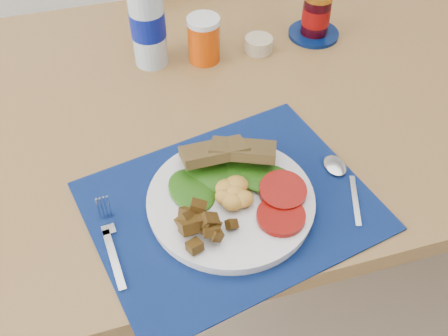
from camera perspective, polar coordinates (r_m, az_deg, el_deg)
name	(u,v)px	position (r m, az deg, el deg)	size (l,w,h in m)	color
ground	(277,334)	(1.61, 5.74, -17.51)	(4.00, 4.00, 0.00)	tan
table	(267,117)	(1.18, 4.73, 5.51)	(1.40, 0.90, 0.75)	brown
chair_far	(194,9)	(1.66, -3.30, 16.87)	(0.51, 0.49, 1.23)	brown
placemat	(231,206)	(0.89, 0.73, -4.11)	(0.46, 0.36, 0.00)	black
breakfast_plate	(228,200)	(0.87, 0.47, -3.50)	(0.28, 0.28, 0.07)	silver
fork	(111,240)	(0.86, -12.25, -7.68)	(0.03, 0.17, 0.00)	#B2B5BA
spoon	(341,177)	(0.95, 12.63, -0.99)	(0.05, 0.16, 0.00)	#B2B5BA
water_bottle	(147,17)	(1.15, -8.40, 15.99)	(0.08, 0.08, 0.26)	#ADBFCC
juice_glass	(204,40)	(1.18, -2.21, 13.70)	(0.07, 0.07, 0.10)	#D34105
ramekin	(259,44)	(1.23, 3.79, 13.29)	(0.06, 0.06, 0.03)	#BEAF8B
jam_on_saucer	(316,17)	(1.28, 9.96, 15.84)	(0.12, 0.12, 0.11)	#041649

